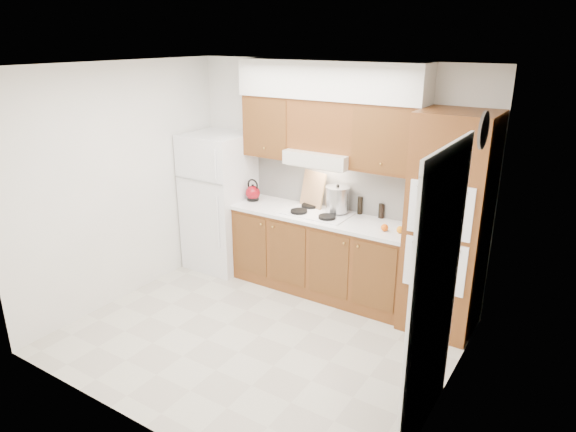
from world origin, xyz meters
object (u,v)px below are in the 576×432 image
(oven_cabinet, at_px, (448,225))
(stock_pot, at_px, (337,199))
(kettle, at_px, (253,193))
(fridge, at_px, (220,202))

(oven_cabinet, bearing_deg, stock_pot, 173.45)
(kettle, bearing_deg, oven_cabinet, -0.71)
(oven_cabinet, xyz_separation_m, kettle, (-2.37, 0.02, -0.06))
(fridge, distance_m, kettle, 0.51)
(fridge, relative_size, kettle, 9.71)
(fridge, xyz_separation_m, kettle, (0.48, 0.06, 0.18))
(fridge, bearing_deg, oven_cabinet, 0.70)
(kettle, xyz_separation_m, stock_pot, (1.08, 0.12, 0.07))
(oven_cabinet, height_order, stock_pot, oven_cabinet)
(stock_pot, bearing_deg, fridge, -173.34)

